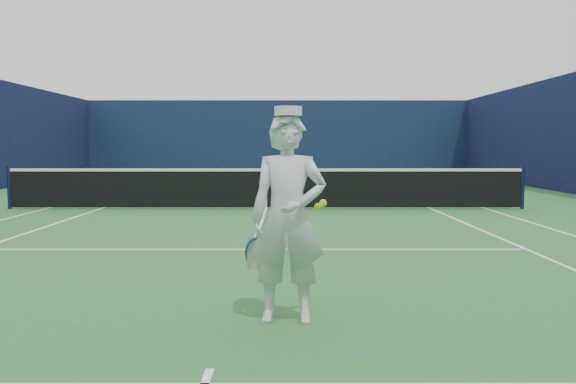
% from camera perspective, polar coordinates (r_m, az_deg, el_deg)
% --- Properties ---
extents(ground, '(80.00, 80.00, 0.00)m').
position_cam_1_polar(ground, '(15.99, -1.97, -1.50)').
color(ground, '#27682C').
rests_on(ground, ground).
extents(court_markings, '(11.03, 23.83, 0.01)m').
position_cam_1_polar(court_markings, '(15.99, -1.97, -1.49)').
color(court_markings, white).
rests_on(court_markings, ground).
extents(windscreen_fence, '(20.12, 36.12, 4.00)m').
position_cam_1_polar(windscreen_fence, '(15.93, -1.98, 5.68)').
color(windscreen_fence, '#0E1A36').
rests_on(windscreen_fence, ground).
extents(tennis_net, '(12.88, 0.09, 1.07)m').
position_cam_1_polar(tennis_net, '(15.95, -1.97, 0.48)').
color(tennis_net, '#141E4C').
rests_on(tennis_net, ground).
extents(tennis_player, '(0.76, 0.51, 1.89)m').
position_cam_1_polar(tennis_player, '(5.62, 0.00, -2.25)').
color(tennis_player, white).
rests_on(tennis_player, ground).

